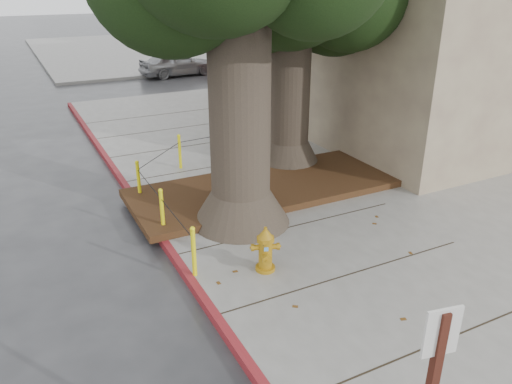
{
  "coord_description": "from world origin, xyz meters",
  "views": [
    {
      "loc": [
        -4.28,
        -5.84,
        4.93
      ],
      "look_at": [
        -0.31,
        1.99,
        1.1
      ],
      "focal_mm": 35.0,
      "sensor_mm": 36.0,
      "label": 1
    }
  ],
  "objects": [
    {
      "name": "bollard_ring",
      "position": [
        -0.87,
        4.38,
        0.66
      ],
      "size": [
        3.79,
        5.39,
        0.95
      ],
      "color": "#FAEB0D",
      "rests_on": "sidewalk_main"
    },
    {
      "name": "sidewalk_main",
      "position": [
        6.0,
        2.5,
        0.07
      ],
      "size": [
        16.0,
        26.0,
        0.15
      ],
      "primitive_type": "cube",
      "color": "slate",
      "rests_on": "ground"
    },
    {
      "name": "car_silver",
      "position": [
        4.12,
        19.95,
        0.66
      ],
      "size": [
        4.03,
        1.94,
        1.33
      ],
      "primitive_type": "imported",
      "rotation": [
        0.0,
        0.0,
        1.67
      ],
      "color": "#96979B",
      "rests_on": "ground"
    },
    {
      "name": "fire_hydrant",
      "position": [
        -0.73,
        0.79,
        0.56
      ],
      "size": [
        0.45,
        0.45,
        0.84
      ],
      "rotation": [
        0.0,
        0.0,
        -0.37
      ],
      "color": "#B07C12",
      "rests_on": "sidewalk_main"
    },
    {
      "name": "car_red",
      "position": [
        7.21,
        18.26,
        0.59
      ],
      "size": [
        3.61,
        1.27,
        1.19
      ],
      "primitive_type": "imported",
      "rotation": [
        0.0,
        0.0,
        1.57
      ],
      "color": "maroon",
      "rests_on": "ground"
    },
    {
      "name": "planter_bed",
      "position": [
        0.9,
        3.9,
        0.23
      ],
      "size": [
        6.4,
        2.6,
        0.16
      ],
      "primitive_type": "cube",
      "color": "black",
      "rests_on": "sidewalk_main"
    },
    {
      "name": "curb_red",
      "position": [
        -2.0,
        2.5,
        0.07
      ],
      "size": [
        0.14,
        26.0,
        0.16
      ],
      "primitive_type": "cube",
      "color": "maroon",
      "rests_on": "ground"
    },
    {
      "name": "ground",
      "position": [
        0.0,
        0.0,
        0.0
      ],
      "size": [
        140.0,
        140.0,
        0.0
      ],
      "primitive_type": "plane",
      "color": "#28282B",
      "rests_on": "ground"
    },
    {
      "name": "sidewalk_far",
      "position": [
        6.0,
        30.0,
        0.07
      ],
      "size": [
        16.0,
        20.0,
        0.15
      ],
      "primitive_type": "cube",
      "color": "slate",
      "rests_on": "ground"
    }
  ]
}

